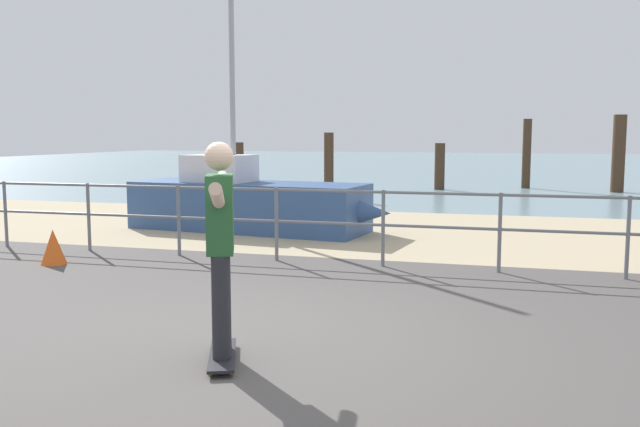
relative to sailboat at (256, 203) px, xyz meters
name	(u,v)px	position (x,y,z in m)	size (l,w,h in m)	color
ground_plane	(214,384)	(2.53, -7.35, -0.52)	(24.00, 10.00, 0.04)	#514C49
beach_strip	(398,232)	(2.53, 0.65, -0.52)	(24.00, 6.00, 0.04)	tan
sea_surface	(479,165)	(2.53, 28.65, -0.52)	(72.00, 50.00, 0.04)	#75939E
railing_fence	(276,213)	(1.38, -2.75, 0.17)	(12.15, 0.05, 1.05)	slate
sailboat	(256,203)	(0.00, 0.00, 0.00)	(5.05, 1.93, 5.03)	#335184
skateboard	(222,356)	(2.41, -6.93, -0.45)	(0.49, 0.82, 0.08)	black
skateboarder	(220,236)	(2.41, -6.93, 0.50)	(0.63, 1.37, 1.65)	#26262B
groyne_post_0	(238,169)	(-3.07, 6.50, 0.25)	(0.33, 0.33, 1.55)	#422D1E
groyne_post_1	(329,166)	(-0.41, 6.62, 0.39)	(0.27, 0.27, 1.82)	#422D1E
groyne_post_2	(440,167)	(2.25, 10.31, 0.23)	(0.32, 0.32, 1.49)	#422D1E
groyne_post_3	(527,154)	(4.91, 11.61, 0.61)	(0.27, 0.27, 2.27)	#422D1E
groyne_post_4	(619,154)	(7.57, 10.77, 0.66)	(0.38, 0.38, 2.36)	#422D1E
traffic_cone	(53,248)	(-1.45, -3.85, -0.27)	(0.36, 0.36, 0.50)	#E55919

